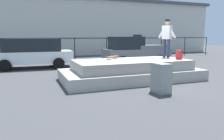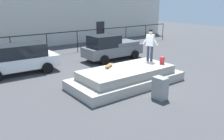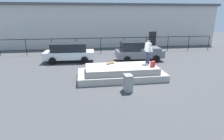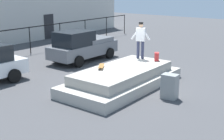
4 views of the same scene
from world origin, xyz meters
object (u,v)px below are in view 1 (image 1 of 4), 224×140
car_grey_pickup_mid (135,51)px  utility_box (161,78)px  backpack (179,55)px  car_white_hatchback_near (32,52)px  skateboard (113,57)px  skateboarder (167,36)px

car_grey_pickup_mid → utility_box: car_grey_pickup_mid is taller
backpack → car_grey_pickup_mid: size_ratio=0.09×
car_white_hatchback_near → car_grey_pickup_mid: bearing=-5.0°
skateboard → car_grey_pickup_mid: (3.15, 4.01, -0.05)m
backpack → car_grey_pickup_mid: car_grey_pickup_mid is taller
car_white_hatchback_near → skateboard: bearing=-54.7°
car_grey_pickup_mid → utility_box: bearing=-110.5°
skateboarder → skateboard: bearing=172.7°
car_grey_pickup_mid → utility_box: 7.47m
skateboard → skateboarder: bearing=-7.3°
skateboard → backpack: 2.90m
skateboarder → car_white_hatchback_near: size_ratio=0.38×
skateboard → backpack: bearing=-24.5°
skateboard → car_white_hatchback_near: bearing=125.3°
skateboarder → car_grey_pickup_mid: skateboarder is taller
backpack → utility_box: backpack is taller
skateboarder → backpack: (0.06, -0.87, -0.82)m
skateboarder → skateboard: size_ratio=2.34×
skateboarder → utility_box: (-2.04, -2.65, -1.38)m
skateboard → utility_box: utility_box is taller
backpack → car_white_hatchback_near: (-5.87, 5.77, -0.14)m
car_white_hatchback_near → utility_box: bearing=-63.5°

